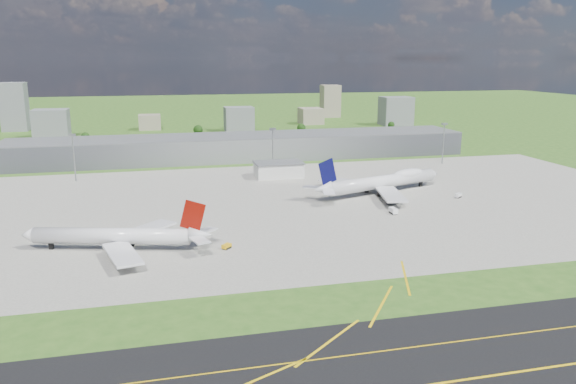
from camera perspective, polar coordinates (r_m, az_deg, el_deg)
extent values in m
plane|color=#2F591C|center=(363.54, -4.24, 3.05)|extent=(1400.00, 1400.00, 0.00)
cube|color=black|center=(127.44, 16.47, -17.98)|extent=(1400.00, 60.00, 0.06)
cube|color=gray|center=(260.52, 1.93, -1.08)|extent=(360.00, 190.00, 0.08)
cube|color=slate|center=(376.89, -4.64, 4.57)|extent=(300.00, 42.00, 15.00)
cube|color=silver|center=(316.42, -0.97, 2.26)|extent=(26.00, 16.00, 8.00)
cylinder|color=gray|center=(325.01, -20.91, 3.19)|extent=(0.70, 0.70, 25.00)
cube|color=gray|center=(323.18, -21.10, 5.43)|extent=(3.50, 2.00, 1.20)
cylinder|color=gray|center=(329.34, -1.55, 4.20)|extent=(0.70, 0.70, 25.00)
cube|color=gray|center=(327.53, -1.57, 6.41)|extent=(3.50, 2.00, 1.20)
cylinder|color=gray|center=(368.10, 15.49, 4.70)|extent=(0.70, 0.70, 25.00)
cube|color=gray|center=(366.48, 15.62, 6.67)|extent=(3.50, 2.00, 1.20)
cylinder|color=silver|center=(204.85, -17.49, -4.28)|extent=(54.14, 20.02, 5.65)
cone|color=silver|center=(216.42, -24.94, -3.99)|extent=(6.04, 6.70, 5.65)
cone|color=silver|center=(196.60, -8.90, -4.31)|extent=(8.77, 7.45, 5.65)
cube|color=#951E08|center=(205.99, -17.95, -4.72)|extent=(43.78, 14.18, 1.22)
cube|color=silver|center=(190.78, -16.48, -6.05)|extent=(14.34, 25.83, 0.85)
cube|color=silver|center=(215.11, -14.28, -3.70)|extent=(23.40, 23.21, 0.85)
cube|color=maroon|center=(195.11, -9.65, -2.40)|extent=(9.17, 2.96, 11.38)
cylinder|color=#38383D|center=(195.24, -16.77, -6.17)|extent=(5.80, 4.29, 3.01)
cylinder|color=#38383D|center=(213.05, -15.11, -4.42)|extent=(5.80, 4.29, 3.01)
cube|color=black|center=(200.47, -16.27, -5.78)|extent=(1.75, 1.49, 2.35)
cube|color=black|center=(208.10, -15.56, -5.02)|extent=(1.75, 1.49, 2.35)
cube|color=black|center=(214.12, -22.91, -5.09)|extent=(1.75, 1.49, 2.35)
cylinder|color=silver|center=(281.82, 9.62, 1.05)|extent=(63.79, 27.17, 6.52)
cone|color=silver|center=(306.12, 14.54, 1.79)|extent=(7.08, 7.86, 6.52)
cone|color=silver|center=(258.93, 3.55, 0.31)|extent=(10.06, 8.88, 6.52)
cube|color=#1B3896|center=(283.64, 9.92, 0.70)|extent=(51.45, 19.75, 1.37)
ellipsoid|color=silver|center=(292.85, 12.11, 1.79)|extent=(21.84, 12.89, 5.87)
cube|color=silver|center=(288.11, 6.09, 1.05)|extent=(28.30, 26.43, 0.95)
cube|color=silver|center=(264.57, 10.38, -0.21)|extent=(14.97, 30.60, 0.95)
cube|color=#070837|center=(258.83, 4.05, 2.03)|extent=(10.08, 3.87, 12.70)
cylinder|color=#38383D|center=(286.10, 7.51, 0.51)|extent=(6.56, 5.05, 3.36)
cylinder|color=#38383D|center=(290.35, 5.27, 0.76)|extent=(6.56, 5.05, 3.36)
cylinder|color=#38383D|center=(272.29, 10.06, -0.24)|extent=(6.56, 5.05, 3.36)
cylinder|color=#38383D|center=(260.81, 10.62, -0.87)|extent=(6.56, 5.05, 3.36)
cube|color=black|center=(282.19, 7.99, 0.19)|extent=(2.00, 1.74, 2.63)
cube|color=black|center=(275.27, 9.26, -0.19)|extent=(2.00, 1.74, 2.63)
cube|color=black|center=(300.67, 13.32, 0.78)|extent=(2.00, 1.74, 2.63)
cube|color=#F8B60E|center=(199.00, -6.26, -5.47)|extent=(3.83, 3.78, 1.37)
cube|color=black|center=(199.22, -6.25, -5.65)|extent=(3.53, 3.50, 0.70)
cube|color=white|center=(245.63, 10.65, -1.85)|extent=(2.23, 5.00, 2.20)
cube|color=black|center=(245.92, 10.64, -2.10)|extent=(2.34, 4.26, 0.70)
cube|color=white|center=(281.22, 16.91, -0.31)|extent=(4.38, 3.81, 1.79)
cube|color=black|center=(281.43, 16.90, -0.49)|extent=(3.93, 3.55, 0.70)
cube|color=slate|center=(512.35, -22.92, 6.41)|extent=(28.00, 22.00, 24.00)
cube|color=gray|center=(546.04, -13.87, 6.91)|extent=(20.00, 18.00, 14.00)
cube|color=slate|center=(521.62, -5.00, 7.40)|extent=(26.00, 20.00, 22.00)
cube|color=gray|center=(577.86, 2.32, 7.73)|extent=(22.00, 24.00, 16.00)
cube|color=slate|center=(576.76, 10.91, 8.09)|extent=(30.00, 22.00, 28.00)
cube|color=slate|center=(577.63, -26.04, 7.79)|extent=(22.00, 20.00, 44.00)
cube|color=gray|center=(645.80, 4.32, 9.19)|extent=(20.00, 18.00, 36.00)
cylinder|color=#382314|center=(475.11, -19.87, 4.92)|extent=(0.70, 0.70, 3.00)
sphere|color=black|center=(474.67, -19.90, 5.32)|extent=(6.75, 6.75, 6.75)
cylinder|color=#382314|center=(488.54, -9.11, 5.79)|extent=(0.70, 0.70, 3.60)
sphere|color=black|center=(488.03, -9.12, 6.26)|extent=(8.10, 8.10, 8.10)
cylinder|color=#382314|center=(498.79, 1.36, 6.10)|extent=(0.70, 0.70, 3.40)
sphere|color=black|center=(498.32, 1.36, 6.54)|extent=(7.65, 7.65, 7.65)
cylinder|color=#382314|center=(538.15, 10.43, 6.39)|extent=(0.70, 0.70, 2.80)
sphere|color=black|center=(537.79, 10.45, 6.72)|extent=(6.30, 6.30, 6.30)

